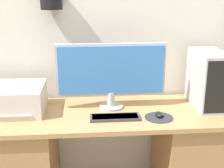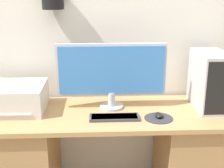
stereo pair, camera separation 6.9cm
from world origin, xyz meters
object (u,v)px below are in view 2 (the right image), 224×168
mouse (159,115)px  printer (16,98)px  monitor (111,72)px  computer_tower (210,80)px  keyboard (114,117)px

mouse → printer: (-0.95, 0.18, 0.07)m
monitor → computer_tower: size_ratio=1.90×
monitor → mouse: (0.30, -0.19, -0.24)m
mouse → computer_tower: size_ratio=0.21×
monitor → keyboard: bearing=-87.2°
computer_tower → printer: 1.33m
monitor → printer: 0.68m
keyboard → mouse: mouse is taller
keyboard → monitor: bearing=92.8°
monitor → keyboard: (0.01, -0.20, -0.25)m
monitor → mouse: size_ratio=9.00×
mouse → keyboard: bearing=-179.1°
keyboard → printer: bearing=164.8°
printer → computer_tower: bearing=-0.3°
monitor → computer_tower: monitor is taller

